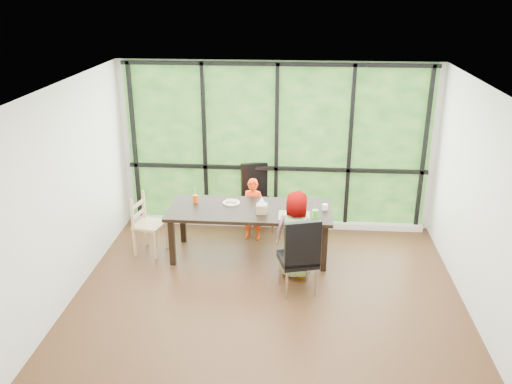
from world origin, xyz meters
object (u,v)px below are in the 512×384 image
dining_table (250,232)px  plate_near (292,216)px  chair_window_leather (258,198)px  plate_far (231,203)px  orange_cup (195,199)px  child_toddler (253,209)px  child_older (297,235)px  tissue_box (262,209)px  green_cup (315,214)px  chair_end_beech (150,225)px  chair_interior_leather (298,254)px  white_mug (325,207)px

dining_table → plate_near: plate_near is taller
chair_window_leather → plate_far: size_ratio=4.28×
orange_cup → child_toddler: bearing=26.1°
orange_cup → child_older: bearing=-24.6°
dining_table → plate_far: 0.51m
chair_window_leather → tissue_box: chair_window_leather is taller
chair_window_leather → plate_far: chair_window_leather is taller
child_toddler → plate_near: bearing=-41.6°
child_older → green_cup: (0.24, 0.25, 0.20)m
plate_far → chair_end_beech: bearing=-170.5°
dining_table → chair_interior_leather: bearing=-52.9°
white_mug → tissue_box: size_ratio=0.55×
dining_table → chair_window_leather: 0.93m
plate_far → green_cup: green_cup is taller
green_cup → tissue_box: 0.76m
white_mug → chair_window_leather: bearing=140.1°
chair_window_leather → chair_interior_leather: size_ratio=1.00×
white_mug → tissue_box: 0.92m
chair_window_leather → child_toddler: chair_window_leather is taller
dining_table → chair_window_leather: chair_window_leather is taller
tissue_box → chair_end_beech: bearing=176.0°
chair_interior_leather → orange_cup: bearing=-51.6°
orange_cup → green_cup: 1.81m
dining_table → chair_end_beech: (-1.49, -0.02, 0.08)m
chair_end_beech → plate_near: chair_end_beech is taller
green_cup → orange_cup: bearing=165.7°
plate_near → green_cup: green_cup is taller
chair_interior_leather → plate_far: size_ratio=4.28×
plate_far → white_mug: white_mug is taller
dining_table → plate_far: size_ratio=9.31×
chair_end_beech → chair_interior_leather: bearing=-100.7°
chair_end_beech → child_older: child_older is taller
dining_table → tissue_box: tissue_box is taller
plate_near → white_mug: (0.46, 0.29, 0.03)m
chair_end_beech → orange_cup: 0.78m
plate_far → green_cup: (1.22, -0.46, 0.06)m
plate_far → chair_interior_leather: bearing=-48.3°
plate_near → chair_interior_leather: bearing=-82.7°
child_toddler → plate_near: 1.05m
plate_far → tissue_box: tissue_box is taller
chair_window_leather → plate_near: (0.57, -1.15, 0.22)m
dining_table → white_mug: size_ratio=28.31×
dining_table → white_mug: bearing=2.5°
dining_table → plate_near: bearing=-21.0°
white_mug → tissue_box: bearing=-168.4°
tissue_box → plate_near: bearing=-13.2°
white_mug → green_cup: bearing=-114.8°
plate_far → white_mug: bearing=-5.6°
chair_end_beech → tissue_box: bearing=-82.0°
green_cup → tissue_box: green_cup is taller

